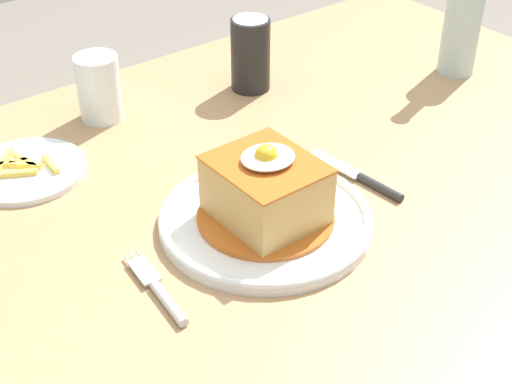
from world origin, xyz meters
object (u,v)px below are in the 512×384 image
at_px(soda_can, 251,54).
at_px(drinking_glass, 99,92).
at_px(fork, 160,292).
at_px(side_plate_fries, 25,170).
at_px(main_plate, 266,219).
at_px(knife, 367,180).
at_px(beer_bottle_clear, 463,18).

xyz_separation_m(soda_can, drinking_glass, (-0.25, 0.06, -0.02)).
distance_m(fork, side_plate_fries, 0.34).
relative_size(main_plate, fork, 1.93).
relative_size(knife, side_plate_fries, 0.97).
height_order(fork, beer_bottle_clear, beer_bottle_clear).
xyz_separation_m(fork, knife, (0.35, 0.02, 0.00)).
bearing_deg(main_plate, fork, -170.14).
bearing_deg(main_plate, knife, -4.62).
distance_m(fork, beer_bottle_clear, 0.75).
bearing_deg(soda_can, beer_bottle_clear, -28.38).
xyz_separation_m(soda_can, beer_bottle_clear, (0.32, -0.18, 0.04)).
xyz_separation_m(fork, side_plate_fries, (-0.01, 0.34, -0.00)).
bearing_deg(fork, knife, 2.86).
distance_m(main_plate, beer_bottle_clear, 0.57).
height_order(knife, beer_bottle_clear, beer_bottle_clear).
bearing_deg(side_plate_fries, main_plate, -57.92).
height_order(main_plate, fork, main_plate).
distance_m(main_plate, fork, 0.18).
distance_m(fork, drinking_glass, 0.44).
bearing_deg(soda_can, side_plate_fries, -178.18).
distance_m(beer_bottle_clear, drinking_glass, 0.62).
xyz_separation_m(main_plate, side_plate_fries, (-0.19, 0.30, -0.00)).
bearing_deg(soda_can, fork, -139.03).
distance_m(knife, beer_bottle_clear, 0.42).
distance_m(main_plate, drinking_glass, 0.38).
height_order(main_plate, drinking_glass, drinking_glass).
bearing_deg(side_plate_fries, soda_can, 1.82).
xyz_separation_m(beer_bottle_clear, side_plate_fries, (-0.74, 0.16, -0.09)).
bearing_deg(beer_bottle_clear, main_plate, -165.39).
xyz_separation_m(drinking_glass, side_plate_fries, (-0.17, -0.08, -0.04)).
height_order(main_plate, side_plate_fries, main_plate).
bearing_deg(soda_can, main_plate, -125.13).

